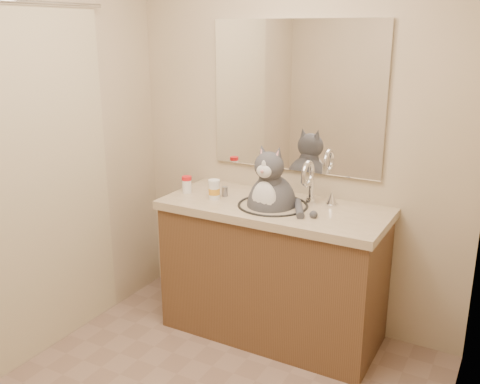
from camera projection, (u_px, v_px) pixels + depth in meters
name	position (u px, v px, depth m)	size (l,w,h in m)	color
room	(177.00, 189.00, 2.24)	(2.22, 2.52, 2.42)	gray
vanity	(273.00, 268.00, 3.27)	(1.34, 0.59, 1.12)	brown
mirror	(295.00, 97.00, 3.20)	(1.10, 0.02, 0.90)	white
shower_curtain	(28.00, 187.00, 2.86)	(0.02, 1.30, 1.93)	beige
cat	(271.00, 202.00, 3.12)	(0.41, 0.32, 0.57)	#404045
pill_bottle_redcap	(187.00, 184.00, 3.37)	(0.08, 0.08, 0.11)	white
pill_bottle_orange	(214.00, 190.00, 3.24)	(0.07, 0.07, 0.12)	white
grey_canister	(225.00, 192.00, 3.30)	(0.04, 0.04, 0.06)	gray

